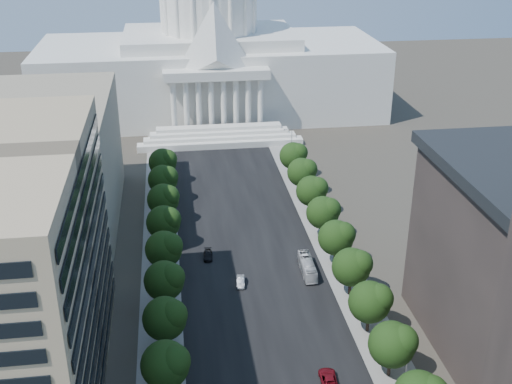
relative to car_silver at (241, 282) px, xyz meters
name	(u,v)px	position (x,y,z in m)	size (l,w,h in m)	color
road_asphalt	(241,229)	(2.93, 23.76, -0.72)	(30.00, 260.00, 0.01)	black
sidewalk_left	(160,235)	(-16.07, 23.76, -0.72)	(8.00, 260.00, 0.02)	gray
sidewalk_right	(320,224)	(21.93, 23.76, -0.72)	(8.00, 260.00, 0.02)	gray
capitol	(210,57)	(2.93, 118.65, 19.29)	(120.00, 56.00, 73.00)	white
office_block_left_far	(30,165)	(-45.07, 33.76, 14.28)	(38.00, 52.00, 30.00)	gray
tree_l_c	(167,364)	(-14.73, -30.44, 5.73)	(7.79, 7.60, 9.97)	#33261C
tree_l_d	(166,318)	(-14.73, -18.44, 5.73)	(7.79, 7.60, 9.97)	#33261C
tree_l_e	(166,280)	(-14.73, -6.44, 5.73)	(7.79, 7.60, 9.97)	#33261C
tree_l_f	(165,248)	(-14.73, 5.56, 5.73)	(7.79, 7.60, 9.97)	#33261C
tree_l_g	(165,222)	(-14.73, 17.56, 5.73)	(7.79, 7.60, 9.97)	#33261C
tree_l_h	(164,199)	(-14.73, 29.56, 5.73)	(7.79, 7.60, 9.97)	#33261C
tree_l_i	(164,179)	(-14.73, 41.56, 5.73)	(7.79, 7.60, 9.97)	#33261C
tree_l_j	(164,162)	(-14.73, 53.56, 5.73)	(7.79, 7.60, 9.97)	#33261C
tree_r_c	(394,343)	(21.27, -30.44, 5.73)	(7.79, 7.60, 9.97)	#33261C
tree_r_d	(372,301)	(21.27, -18.44, 5.73)	(7.79, 7.60, 9.97)	#33261C
tree_r_e	(353,266)	(21.27, -6.44, 5.73)	(7.79, 7.60, 9.97)	#33261C
tree_r_f	(338,237)	(21.27, 5.56, 5.73)	(7.79, 7.60, 9.97)	#33261C
tree_r_g	(324,212)	(21.27, 17.56, 5.73)	(7.79, 7.60, 9.97)	#33261C
tree_r_h	(313,190)	(21.27, 29.56, 5.73)	(7.79, 7.60, 9.97)	#33261C
tree_r_i	(303,171)	(21.27, 41.56, 5.73)	(7.79, 7.60, 9.97)	#33261C
tree_r_j	(294,155)	(21.27, 53.56, 5.73)	(7.79, 7.60, 9.97)	#33261C
streetlight_b	(405,349)	(22.83, -31.24, 5.10)	(2.61, 0.44, 9.00)	gray
streetlight_c	(361,268)	(22.83, -6.24, 5.10)	(2.61, 0.44, 9.00)	gray
streetlight_d	(330,212)	(22.83, 18.76, 5.10)	(2.61, 0.44, 9.00)	gray
streetlight_e	(307,170)	(22.83, 43.76, 5.10)	(2.61, 0.44, 9.00)	gray
streetlight_f	(290,139)	(22.83, 68.76, 5.10)	(2.61, 0.44, 9.00)	gray
car_silver	(241,282)	(0.00, 0.00, 0.00)	(1.53, 4.39, 1.45)	#B6B8BF
car_red	(328,379)	(10.69, -30.80, 0.08)	(2.68, 5.81, 1.62)	maroon
car_dark_b	(208,255)	(-5.81, 11.55, -0.06)	(1.87, 4.60, 1.33)	black
city_bus	(307,267)	(14.32, 2.70, 0.73)	(2.45, 10.45, 2.91)	silver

